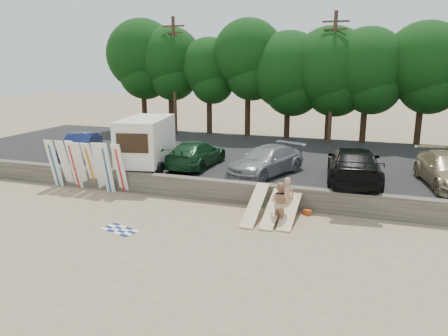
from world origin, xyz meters
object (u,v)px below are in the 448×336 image
at_px(car_1, 196,154).
at_px(car_2, 266,161).
at_px(beachgoer_b, 280,203).
at_px(box_trailer, 146,140).
at_px(car_0, 81,146).
at_px(cooler, 271,207).
at_px(car_3, 354,165).
at_px(beachgoer_a, 287,196).

relative_size(car_1, car_2, 0.99).
bearing_deg(car_2, car_1, -164.11).
bearing_deg(beachgoer_b, car_1, -19.92).
xyz_separation_m(box_trailer, car_0, (-5.09, 1.09, -0.80)).
relative_size(car_1, beachgoer_b, 2.87).
xyz_separation_m(box_trailer, car_1, (2.40, 1.25, -0.82)).
height_order(car_0, cooler, car_0).
bearing_deg(car_2, car_0, -159.20).
relative_size(car_0, beachgoer_b, 2.60).
relative_size(car_3, beachgoer_a, 3.67).
height_order(box_trailer, cooler, box_trailer).
distance_m(car_0, beachgoer_b, 14.31).
height_order(beachgoer_a, cooler, beachgoer_a).
relative_size(car_2, beachgoer_b, 2.89).
height_order(beachgoer_a, beachgoer_b, beachgoer_b).
bearing_deg(car_3, beachgoer_b, 55.44).
bearing_deg(car_1, beachgoer_a, 146.78).
relative_size(box_trailer, cooler, 12.20).
bearing_deg(car_3, beachgoer_a, 48.82).
xyz_separation_m(box_trailer, beachgoer_b, (8.24, -4.07, -1.38)).
xyz_separation_m(box_trailer, car_2, (6.49, 0.79, -0.82)).
bearing_deg(beachgoer_a, car_3, -135.93).
distance_m(car_3, beachgoer_a, 4.37).
bearing_deg(car_0, beachgoer_b, -41.21).
distance_m(car_0, car_1, 7.50).
height_order(car_3, beachgoer_b, car_3).
distance_m(car_3, cooler, 4.81).
xyz_separation_m(car_2, beachgoer_b, (1.75, -4.86, -0.56)).
height_order(car_1, car_3, car_3).
distance_m(car_1, beachgoer_b, 7.91).
relative_size(beachgoer_a, beachgoer_b, 0.95).
height_order(beachgoer_b, cooler, beachgoer_b).
distance_m(car_2, beachgoer_b, 5.19).
height_order(box_trailer, beachgoer_a, box_trailer).
xyz_separation_m(box_trailer, cooler, (7.58, -2.71, -2.08)).
distance_m(box_trailer, beachgoer_b, 9.29).
relative_size(car_2, beachgoer_a, 3.03).
height_order(box_trailer, car_2, box_trailer).
relative_size(box_trailer, beachgoer_a, 2.83).
xyz_separation_m(beachgoer_b, cooler, (-0.66, 1.36, -0.70)).
bearing_deg(car_0, car_1, -18.87).
bearing_deg(car_3, box_trailer, -2.48).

